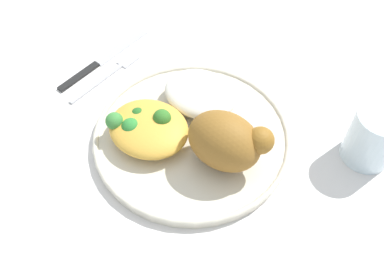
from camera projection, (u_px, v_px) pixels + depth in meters
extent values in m
plane|color=silver|center=(192.00, 139.00, 0.61)|extent=(2.00, 2.00, 0.00)
cylinder|color=beige|center=(192.00, 137.00, 0.60)|extent=(0.28, 0.28, 0.01)
torus|color=beige|center=(192.00, 134.00, 0.60)|extent=(0.28, 0.28, 0.01)
ellipsoid|color=#8D5E24|center=(224.00, 141.00, 0.54)|extent=(0.10, 0.07, 0.08)
sphere|color=#8F5E20|center=(259.00, 142.00, 0.52)|extent=(0.04, 0.04, 0.04)
ellipsoid|color=white|center=(200.00, 94.00, 0.62)|extent=(0.11, 0.09, 0.03)
ellipsoid|color=gold|center=(149.00, 128.00, 0.58)|extent=(0.11, 0.10, 0.03)
sphere|color=#3E863C|center=(114.00, 121.00, 0.57)|extent=(0.02, 0.02, 0.02)
sphere|color=#347428|center=(162.00, 118.00, 0.57)|extent=(0.03, 0.03, 0.03)
sphere|color=#276624|center=(138.00, 115.00, 0.58)|extent=(0.02, 0.02, 0.02)
sphere|color=#308535|center=(131.00, 128.00, 0.57)|extent=(0.03, 0.03, 0.03)
cube|color=#B2B2B7|center=(97.00, 83.00, 0.67)|extent=(0.02, 0.11, 0.01)
cube|color=#B2B2B7|center=(128.00, 60.00, 0.71)|extent=(0.03, 0.04, 0.00)
cube|color=black|center=(79.00, 75.00, 0.68)|extent=(0.02, 0.08, 0.01)
cube|color=#B2B2B7|center=(121.00, 47.00, 0.73)|extent=(0.03, 0.11, 0.00)
cylinder|color=silver|center=(374.00, 137.00, 0.56)|extent=(0.07, 0.07, 0.08)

